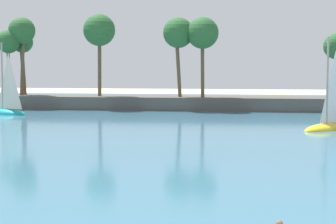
# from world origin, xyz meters

# --- Properties ---
(sea) EXTENTS (220.00, 97.14, 0.06)m
(sea) POSITION_xyz_m (0.00, 56.14, 0.03)
(sea) COLOR #386B84
(sea) RESTS_ON ground
(palm_headland) EXTENTS (117.22, 6.46, 13.06)m
(palm_headland) POSITION_xyz_m (-2.01, 64.62, 4.16)
(palm_headland) COLOR #514C47
(palm_headland) RESTS_ON ground
(sailboat_mid_bay) EXTENTS (6.69, 4.16, 9.33)m
(sailboat_mid_bay) POSITION_xyz_m (-25.22, 55.15, 0.90)
(sailboat_mid_bay) COLOR teal
(sailboat_mid_bay) RESTS_ON sea
(sailboat_toward_headland) EXTENTS (5.89, 5.61, 9.08)m
(sailboat_toward_headland) POSITION_xyz_m (11.29, 43.55, 0.88)
(sailboat_toward_headland) COLOR yellow
(sailboat_toward_headland) RESTS_ON sea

